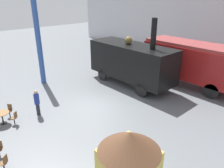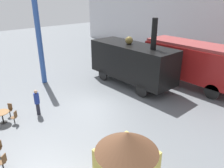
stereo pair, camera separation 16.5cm
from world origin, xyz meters
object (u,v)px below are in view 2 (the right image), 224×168
(visitor_person, at_px, (37,101))
(ticket_kiosk, at_px, (126,163))
(streamlined_locomotive, at_px, (202,63))
(steam_locomotive, at_px, (132,61))
(cafe_table_near, at_px, (2,114))

(visitor_person, xyz_separation_m, ticket_kiosk, (8.35, -0.14, 0.71))
(streamlined_locomotive, relative_size, ticket_kiosk, 3.43)
(steam_locomotive, height_order, ticket_kiosk, steam_locomotive)
(steam_locomotive, relative_size, ticket_kiosk, 2.62)
(visitor_person, distance_m, ticket_kiosk, 8.38)
(cafe_table_near, distance_m, ticket_kiosk, 9.09)
(steam_locomotive, xyz_separation_m, visitor_person, (-0.42, -8.42, -1.16))
(cafe_table_near, xyz_separation_m, ticket_kiosk, (8.82, 1.95, 1.08))
(streamlined_locomotive, xyz_separation_m, steam_locomotive, (-4.34, -3.76, -0.06))
(cafe_table_near, distance_m, visitor_person, 2.18)
(streamlined_locomotive, bearing_deg, cafe_table_near, -110.12)
(cafe_table_near, bearing_deg, streamlined_locomotive, 69.88)
(steam_locomotive, xyz_separation_m, cafe_table_near, (-0.89, -10.51, -1.53))
(cafe_table_near, height_order, visitor_person, visitor_person)
(visitor_person, bearing_deg, ticket_kiosk, -0.96)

